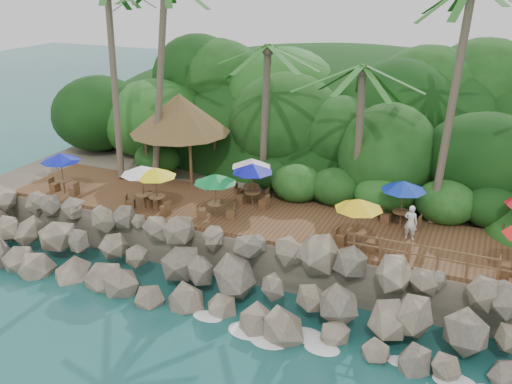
% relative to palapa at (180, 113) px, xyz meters
% --- Properties ---
extents(ground, '(140.00, 140.00, 0.00)m').
position_rel_palapa_xyz_m(ground, '(6.24, -9.68, -5.79)').
color(ground, '#19514F').
rests_on(ground, ground).
extents(land_base, '(32.00, 25.20, 2.10)m').
position_rel_palapa_xyz_m(land_base, '(6.24, 6.32, -4.74)').
color(land_base, gray).
rests_on(land_base, ground).
extents(jungle_hill, '(44.80, 28.00, 15.40)m').
position_rel_palapa_xyz_m(jungle_hill, '(6.24, 13.82, -5.79)').
color(jungle_hill, '#143811').
rests_on(jungle_hill, ground).
extents(seawall, '(29.00, 4.00, 2.30)m').
position_rel_palapa_xyz_m(seawall, '(6.24, -7.68, -4.64)').
color(seawall, gray).
rests_on(seawall, ground).
extents(terrace, '(26.00, 5.00, 0.20)m').
position_rel_palapa_xyz_m(terrace, '(6.24, -3.68, -3.59)').
color(terrace, brown).
rests_on(terrace, land_base).
extents(jungle_foliage, '(44.00, 16.00, 12.00)m').
position_rel_palapa_xyz_m(jungle_foliage, '(6.24, 5.32, -5.79)').
color(jungle_foliage, '#143811').
rests_on(jungle_foliage, ground).
extents(foam_line, '(25.20, 0.80, 0.06)m').
position_rel_palapa_xyz_m(foam_line, '(6.24, -9.38, -5.76)').
color(foam_line, white).
rests_on(foam_line, ground).
extents(palms, '(28.97, 7.09, 11.89)m').
position_rel_palapa_xyz_m(palms, '(7.69, -0.89, 5.62)').
color(palms, brown).
rests_on(palms, ground).
extents(palapa, '(5.67, 5.67, 4.60)m').
position_rel_palapa_xyz_m(palapa, '(0.00, 0.00, 0.00)').
color(palapa, brown).
rests_on(palapa, ground).
extents(dining_clusters, '(24.08, 5.23, 2.20)m').
position_rel_palapa_xyz_m(dining_clusters, '(7.49, -4.08, -1.66)').
color(dining_clusters, brown).
rests_on(dining_clusters, terrace).
extents(railing, '(7.20, 0.10, 1.00)m').
position_rel_palapa_xyz_m(railing, '(14.93, -6.03, -2.89)').
color(railing, brown).
rests_on(railing, terrace).
extents(waiter, '(0.62, 0.45, 1.60)m').
position_rel_palapa_xyz_m(waiter, '(13.49, -3.62, -2.69)').
color(waiter, white).
rests_on(waiter, terrace).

